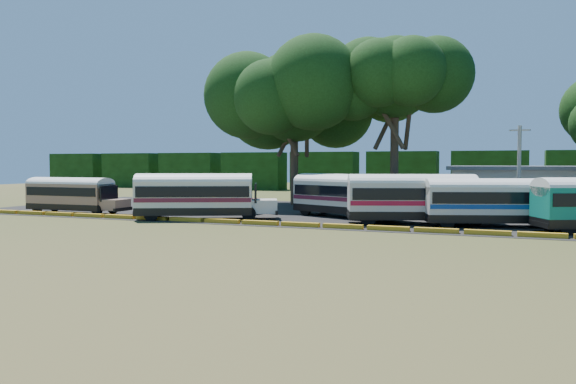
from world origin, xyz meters
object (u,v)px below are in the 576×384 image
at_px(bus_beige, 72,193).
at_px(bus_white_red, 414,196).
at_px(bus_cream_west, 198,193).
at_px(tree_west, 294,97).
at_px(bus_red, 207,193).

distance_m(bus_beige, bus_white_red, 28.69).
distance_m(bus_cream_west, tree_west, 19.14).
distance_m(bus_cream_west, bus_white_red, 16.18).
xyz_separation_m(bus_beige, tree_west, (14.14, 16.29, 9.33)).
bearing_deg(bus_white_red, bus_red, 151.12).
height_order(bus_white_red, tree_west, tree_west).
distance_m(bus_red, tree_west, 14.97).
xyz_separation_m(bus_red, tree_west, (4.06, 10.92, 9.41)).
distance_m(bus_beige, tree_west, 23.50).
xyz_separation_m(bus_red, bus_white_red, (18.53, -3.10, 0.31)).
height_order(bus_red, tree_west, tree_west).
height_order(bus_beige, bus_cream_west, bus_cream_west).
distance_m(bus_beige, bus_cream_west, 12.67).
bearing_deg(bus_cream_west, bus_beige, 153.45).
relative_size(bus_white_red, tree_west, 0.70).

